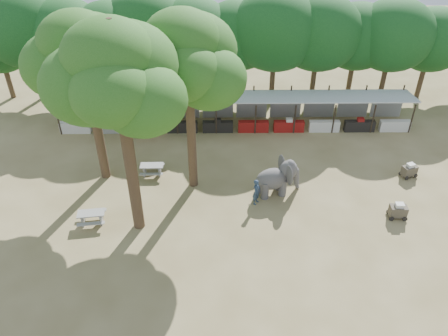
{
  "coord_description": "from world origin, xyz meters",
  "views": [
    {
      "loc": [
        -1.24,
        -17.12,
        17.48
      ],
      "look_at": [
        -1.0,
        5.0,
        2.0
      ],
      "focal_mm": 35.0,
      "sensor_mm": 36.0,
      "label": 1
    }
  ],
  "objects_px": {
    "elephant": "(278,177)",
    "cart_back": "(409,170)",
    "yard_tree_back": "(185,60)",
    "picnic_table_far": "(152,168)",
    "picnic_table_near": "(92,216)",
    "cart_front": "(398,211)",
    "handler": "(257,192)",
    "yard_tree_center": "(116,78)",
    "yard_tree_left": "(83,59)"
  },
  "relations": [
    {
      "from": "picnic_table_far",
      "to": "cart_back",
      "type": "bearing_deg",
      "value": -2.17
    },
    {
      "from": "elephant",
      "to": "handler",
      "type": "xyz_separation_m",
      "value": [
        -1.42,
        -1.08,
        -0.29
      ]
    },
    {
      "from": "elephant",
      "to": "cart_back",
      "type": "xyz_separation_m",
      "value": [
        9.12,
        1.64,
        -0.66
      ]
    },
    {
      "from": "yard_tree_back",
      "to": "picnic_table_far",
      "type": "relative_size",
      "value": 7.26
    },
    {
      "from": "yard_tree_back",
      "to": "picnic_table_far",
      "type": "bearing_deg",
      "value": 160.49
    },
    {
      "from": "picnic_table_near",
      "to": "yard_tree_left",
      "type": "bearing_deg",
      "value": 86.9
    },
    {
      "from": "handler",
      "to": "cart_back",
      "type": "height_order",
      "value": "handler"
    },
    {
      "from": "yard_tree_back",
      "to": "elephant",
      "type": "bearing_deg",
      "value": -11.11
    },
    {
      "from": "picnic_table_near",
      "to": "picnic_table_far",
      "type": "relative_size",
      "value": 1.11
    },
    {
      "from": "yard_tree_back",
      "to": "picnic_table_far",
      "type": "distance_m",
      "value": 8.54
    },
    {
      "from": "yard_tree_left",
      "to": "yard_tree_center",
      "type": "xyz_separation_m",
      "value": [
        3.0,
        -5.0,
        1.01
      ]
    },
    {
      "from": "cart_front",
      "to": "picnic_table_near",
      "type": "bearing_deg",
      "value": -176.31
    },
    {
      "from": "yard_tree_center",
      "to": "picnic_table_far",
      "type": "distance_m",
      "value": 10.02
    },
    {
      "from": "picnic_table_near",
      "to": "cart_front",
      "type": "bearing_deg",
      "value": -6.12
    },
    {
      "from": "yard_tree_back",
      "to": "yard_tree_center",
      "type": "bearing_deg",
      "value": -126.86
    },
    {
      "from": "yard_tree_back",
      "to": "picnic_table_near",
      "type": "height_order",
      "value": "yard_tree_back"
    },
    {
      "from": "handler",
      "to": "cart_back",
      "type": "distance_m",
      "value": 10.89
    },
    {
      "from": "cart_back",
      "to": "picnic_table_near",
      "type": "bearing_deg",
      "value": 172.07
    },
    {
      "from": "yard_tree_back",
      "to": "picnic_table_near",
      "type": "distance_m",
      "value": 10.57
    },
    {
      "from": "elephant",
      "to": "handler",
      "type": "relative_size",
      "value": 1.8
    },
    {
      "from": "handler",
      "to": "cart_back",
      "type": "bearing_deg",
      "value": -43.9
    },
    {
      "from": "yard_tree_left",
      "to": "handler",
      "type": "distance_m",
      "value": 12.9
    },
    {
      "from": "handler",
      "to": "yard_tree_back",
      "type": "bearing_deg",
      "value": 93.87
    },
    {
      "from": "picnic_table_near",
      "to": "cart_front",
      "type": "xyz_separation_m",
      "value": [
        18.14,
        0.29,
        0.01
      ]
    },
    {
      "from": "handler",
      "to": "yard_tree_left",
      "type": "bearing_deg",
      "value": 104.21
    },
    {
      "from": "handler",
      "to": "picnic_table_near",
      "type": "distance_m",
      "value": 9.95
    },
    {
      "from": "picnic_table_far",
      "to": "yard_tree_left",
      "type": "bearing_deg",
      "value": 178.62
    },
    {
      "from": "handler",
      "to": "cart_front",
      "type": "distance_m",
      "value": 8.48
    },
    {
      "from": "yard_tree_center",
      "to": "cart_front",
      "type": "xyz_separation_m",
      "value": [
        15.48,
        0.39,
        -8.69
      ]
    },
    {
      "from": "handler",
      "to": "yard_tree_center",
      "type": "bearing_deg",
      "value": 135.99
    },
    {
      "from": "picnic_table_near",
      "to": "picnic_table_far",
      "type": "distance_m",
      "value": 5.69
    },
    {
      "from": "yard_tree_center",
      "to": "cart_front",
      "type": "distance_m",
      "value": 17.75
    },
    {
      "from": "yard_tree_back",
      "to": "elephant",
      "type": "height_order",
      "value": "yard_tree_back"
    },
    {
      "from": "elephant",
      "to": "picnic_table_near",
      "type": "bearing_deg",
      "value": 178.95
    },
    {
      "from": "picnic_table_far",
      "to": "cart_back",
      "type": "xyz_separation_m",
      "value": [
        17.39,
        -0.41,
        0.0
      ]
    },
    {
      "from": "elephant",
      "to": "picnic_table_near",
      "type": "height_order",
      "value": "elephant"
    },
    {
      "from": "yard_tree_center",
      "to": "handler",
      "type": "xyz_separation_m",
      "value": [
        7.13,
        1.83,
        -8.33
      ]
    },
    {
      "from": "yard_tree_center",
      "to": "cart_back",
      "type": "xyz_separation_m",
      "value": [
        17.66,
        4.55,
        -8.7
      ]
    },
    {
      "from": "yard_tree_left",
      "to": "elephant",
      "type": "relative_size",
      "value": 3.5
    },
    {
      "from": "elephant",
      "to": "cart_back",
      "type": "height_order",
      "value": "elephant"
    },
    {
      "from": "yard_tree_left",
      "to": "handler",
      "type": "height_order",
      "value": "yard_tree_left"
    },
    {
      "from": "elephant",
      "to": "picnic_table_far",
      "type": "distance_m",
      "value": 8.55
    },
    {
      "from": "picnic_table_far",
      "to": "handler",
      "type": "bearing_deg",
      "value": -25.39
    },
    {
      "from": "elephant",
      "to": "picnic_table_near",
      "type": "xyz_separation_m",
      "value": [
        -11.21,
        -2.82,
        -0.66
      ]
    },
    {
      "from": "yard_tree_back",
      "to": "handler",
      "type": "xyz_separation_m",
      "value": [
        4.13,
        -2.17,
        -7.67
      ]
    },
    {
      "from": "yard_tree_back",
      "to": "cart_front",
      "type": "height_order",
      "value": "yard_tree_back"
    },
    {
      "from": "yard_tree_left",
      "to": "picnic_table_near",
      "type": "bearing_deg",
      "value": -86.05
    },
    {
      "from": "handler",
      "to": "picnic_table_far",
      "type": "height_order",
      "value": "handler"
    },
    {
      "from": "picnic_table_far",
      "to": "yard_tree_back",
      "type": "bearing_deg",
      "value": -20.32
    },
    {
      "from": "yard_tree_left",
      "to": "cart_front",
      "type": "distance_m",
      "value": 20.54
    }
  ]
}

